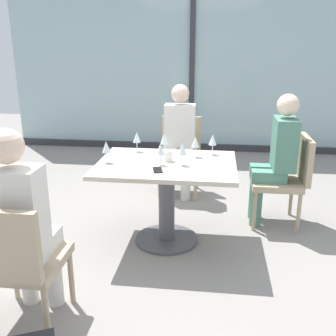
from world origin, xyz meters
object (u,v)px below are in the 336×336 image
Objects in this scene: wine_glass_6 at (196,142)px; wine_glass_2 at (182,150)px; dining_table_main at (167,184)px; wine_glass_1 at (213,140)px; wine_glass_4 at (160,149)px; wine_glass_3 at (137,138)px; chair_front_left at (16,259)px; wine_glass_5 at (106,147)px; person_far_right at (277,154)px; cell_phone_on_table at (158,170)px; chair_near_window at (180,151)px; coffee_cup at (168,156)px; person_front_left at (21,219)px; person_near_window at (179,136)px; chair_far_right at (287,175)px; wine_glass_0 at (164,139)px.

wine_glass_2 is at bearing -110.17° from wine_glass_6.
wine_glass_1 is at bearing 38.48° from dining_table_main.
wine_glass_2 is at bearing -124.28° from wine_glass_1.
dining_table_main is 0.34m from wine_glass_4.
dining_table_main is 0.55m from wine_glass_3.
chair_front_left is 1.27m from wine_glass_5.
wine_glass_2 is at bearing -146.97° from person_far_right.
person_far_right reaches higher than cell_phone_on_table.
wine_glass_5 is (-0.50, -1.31, 0.37)m from chair_near_window.
wine_glass_4 is 1.28× the size of cell_phone_on_table.
dining_table_main is at bearing 65.25° from cell_phone_on_table.
wine_glass_2 is at bearing 29.16° from cell_phone_on_table.
coffee_cup is at bearing 65.24° from cell_phone_on_table.
person_front_left is 1.40m from wine_glass_2.
wine_glass_4 is 0.38m from wine_glass_6.
wine_glass_6 is at bearing -76.23° from person_near_window.
chair_far_right is at bearing 22.54° from coffee_cup.
wine_glass_4 is (-1.13, -0.56, 0.37)m from chair_far_right.
wine_glass_1 is 1.00× the size of wine_glass_6.
person_near_window is at bearing 114.18° from wine_glass_1.
chair_far_right is 1.20m from coffee_cup.
chair_near_window is (-1.09, 0.76, 0.00)m from chair_far_right.
wine_glass_5 is at bearing -179.44° from wine_glass_2.
chair_far_right is 1.00× the size of chair_near_window.
wine_glass_4 reaches higher than coffee_cup.
wine_glass_3 and wine_glass_6 have the same top height.
wine_glass_4 is 0.46m from wine_glass_5.
wine_glass_0 and wine_glass_6 have the same top height.
person_front_left is (-0.73, -1.14, 0.16)m from dining_table_main.
wine_glass_5 is 2.06× the size of coffee_cup.
person_far_right is 1.59m from wine_glass_5.
wine_glass_0 is 0.30m from wine_glass_6.
person_near_window is 6.81× the size of wine_glass_2.
wine_glass_6 is at bearing -77.61° from chair_near_window.
wine_glass_0 is 0.26m from wine_glass_3.
person_far_right reaches higher than coffee_cup.
wine_glass_5 is (-1.48, -0.55, 0.16)m from person_far_right.
wine_glass_2 is 0.64m from wine_glass_5.
wine_glass_4 is (-0.18, -0.02, 0.00)m from wine_glass_2.
wine_glass_4 is (-0.04, -1.32, 0.37)m from chair_near_window.
wine_glass_2 is 0.28m from cell_phone_on_table.
wine_glass_2 is (0.14, -1.31, 0.37)m from chair_near_window.
chair_front_left reaches higher than dining_table_main.
dining_table_main is at bearing 158.67° from wine_glass_2.
wine_glass_5 reaches higher than coffee_cup.
person_near_window is at bearing 90.48° from coffee_cup.
wine_glass_6 is at bearing -158.66° from person_far_right.
wine_glass_0 and wine_glass_4 have the same top height.
wine_glass_4 is at bearing 59.93° from chair_front_left.
coffee_cup is (-0.97, -0.45, 0.08)m from person_far_right.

